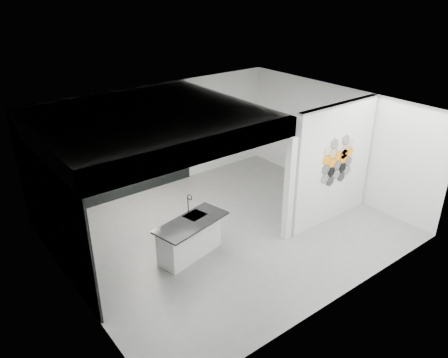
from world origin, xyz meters
TOP-DOWN VIEW (x-y plane):
  - floor at (0.00, 0.00)m, footprint 7.00×6.00m
  - partition_panel at (2.23, -1.00)m, footprint 2.45×0.15m
  - bay_clad_back at (-1.30, 2.97)m, footprint 4.40×0.04m
  - bay_clad_left at (-3.47, 1.00)m, footprint 0.04×4.00m
  - bulkhead at (-1.30, 1.00)m, footprint 4.40×4.00m
  - corner_column at (0.82, -1.00)m, footprint 0.16×0.16m
  - fascia_beam at (-1.30, -0.92)m, footprint 4.40×0.16m
  - wall_basin at (-3.24, 0.80)m, footprint 0.40×0.60m
  - display_shelf at (-1.20, 2.87)m, footprint 3.00×0.15m
  - kitchen_island at (-1.22, -0.26)m, footprint 1.68×1.01m
  - stockpot at (-2.33, 2.87)m, footprint 0.29×0.29m
  - kettle at (0.06, 2.87)m, footprint 0.22×0.22m
  - glass_bowl at (0.15, 2.87)m, footprint 0.16×0.16m
  - glass_vase at (0.15, 2.87)m, footprint 0.10×0.10m
  - bottle_dark at (-1.40, 2.87)m, footprint 0.07×0.07m
  - utensil_cup at (-1.80, 2.87)m, footprint 0.11×0.11m
  - hex_tile_cluster at (2.26, -1.09)m, footprint 1.04×0.02m

SIDE VIEW (x-z plane):
  - floor at x=0.00m, z-range -0.01..0.00m
  - kitchen_island at x=-1.22m, z-range -0.20..1.05m
  - wall_basin at x=-3.24m, z-range 0.79..0.91m
  - bay_clad_back at x=-1.30m, z-range 0.00..2.35m
  - bay_clad_left at x=-3.47m, z-range 0.00..2.35m
  - corner_column at x=0.82m, z-range 0.00..2.35m
  - display_shelf at x=-1.20m, z-range 1.28..1.32m
  - glass_bowl at x=0.15m, z-range 1.32..1.43m
  - utensil_cup at x=-1.80m, z-range 1.32..1.43m
  - glass_vase at x=0.15m, z-range 1.32..1.45m
  - partition_panel at x=2.23m, z-range 0.00..2.80m
  - kettle at x=0.06m, z-range 1.32..1.48m
  - bottle_dark at x=-1.40m, z-range 1.32..1.50m
  - stockpot at x=-2.33m, z-range 1.32..1.52m
  - hex_tile_cluster at x=2.26m, z-range 0.92..2.09m
  - bulkhead at x=-1.30m, z-range 2.35..2.75m
  - fascia_beam at x=-1.30m, z-range 2.35..2.75m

